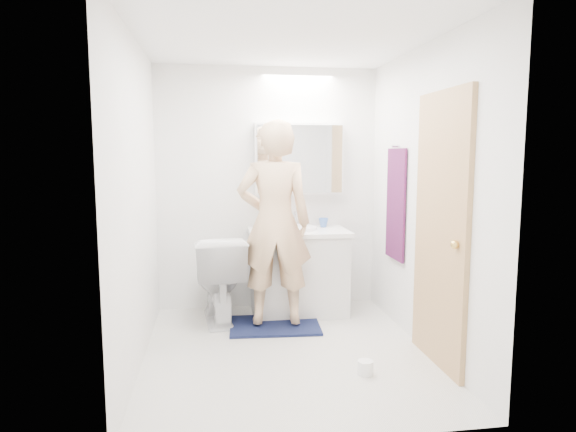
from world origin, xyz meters
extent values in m
plane|color=silver|center=(0.00, 0.00, 0.00)|extent=(2.50, 2.50, 0.00)
plane|color=white|center=(0.00, 0.00, 2.40)|extent=(2.50, 2.50, 0.00)
plane|color=white|center=(0.00, 1.25, 1.20)|extent=(2.50, 0.00, 2.50)
plane|color=white|center=(0.00, -1.25, 1.20)|extent=(2.50, 0.00, 2.50)
plane|color=white|center=(-1.10, 0.00, 1.20)|extent=(0.00, 2.50, 2.50)
plane|color=white|center=(1.10, 0.00, 1.20)|extent=(0.00, 2.50, 2.50)
cube|color=silver|center=(0.26, 0.96, 0.39)|extent=(0.90, 0.55, 0.78)
cube|color=white|center=(0.26, 0.96, 0.80)|extent=(0.95, 0.58, 0.04)
cylinder|color=white|center=(0.26, 0.99, 0.84)|extent=(0.36, 0.36, 0.03)
cylinder|color=silver|center=(0.26, 1.19, 0.90)|extent=(0.02, 0.02, 0.16)
cube|color=white|center=(0.30, 1.18, 1.50)|extent=(0.88, 0.14, 0.70)
cube|color=silver|center=(0.30, 1.10, 1.50)|extent=(0.84, 0.01, 0.66)
imported|color=white|center=(-0.51, 0.85, 0.41)|extent=(0.52, 0.83, 0.82)
cube|color=#14203E|center=(-0.02, 0.59, 0.01)|extent=(0.83, 0.60, 0.02)
imported|color=#DCB184|center=(-0.02, 0.59, 0.95)|extent=(0.68, 0.47, 1.80)
cube|color=#A58352|center=(1.08, -0.35, 1.00)|extent=(0.04, 0.80, 2.00)
sphere|color=gold|center=(1.04, -0.65, 0.95)|extent=(0.06, 0.06, 0.06)
cube|color=#15133E|center=(1.08, 0.55, 1.10)|extent=(0.02, 0.42, 1.00)
cylinder|color=silver|center=(1.07, 0.55, 1.62)|extent=(0.07, 0.02, 0.02)
imported|color=beige|center=(-0.06, 1.11, 0.93)|extent=(0.10, 0.10, 0.23)
imported|color=#5A7DC1|center=(0.03, 1.15, 0.91)|extent=(0.10, 0.10, 0.18)
imported|color=#4270C7|center=(0.54, 1.12, 0.87)|extent=(0.13, 0.13, 0.09)
cylinder|color=white|center=(0.49, -0.48, 0.05)|extent=(0.11, 0.11, 0.10)
camera|label=1|loc=(-0.55, -3.71, 1.55)|focal=31.01mm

